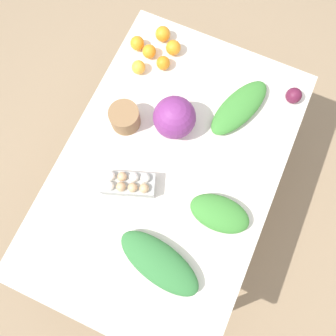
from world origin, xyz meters
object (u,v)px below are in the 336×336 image
Objects in this scene: paper_bag at (125,118)px; greens_bunch_kale at (239,108)px; egg_carton at (128,183)px; beet_root at (294,95)px; orange_1 at (163,63)px; orange_5 at (138,67)px; orange_2 at (137,43)px; greens_bunch_chard at (159,263)px; cabbage_purple at (174,118)px; orange_0 at (149,51)px; orange_3 at (163,34)px; greens_bunch_scallion at (220,214)px; orange_4 at (173,48)px.

paper_bag is 0.52m from greens_bunch_kale.
beet_root is at bearing -147.00° from egg_carton.
orange_1 and orange_5 have the same top height.
orange_2 is (0.65, 0.26, -0.01)m from egg_carton.
greens_bunch_chard is 1.03m from orange_2.
greens_bunch_kale and orange_5 have the same top height.
orange_1 is at bearing -6.50° from paper_bag.
cabbage_purple reaches higher than orange_0.
paper_bag reaches higher than egg_carton.
greens_bunch_chard is at bearing -152.70° from orange_0.
orange_1 is (-0.03, -0.09, -0.00)m from orange_0.
egg_carton is at bearing -162.92° from orange_0.
beet_root is 0.69m from orange_3.
egg_carton is at bearing -151.44° from paper_bag.
paper_bag reaches higher than orange_5.
greens_bunch_chard is 5.66× the size of orange_0.
paper_bag reaches higher than beet_root.
greens_bunch_chard is at bearing -156.45° from orange_3.
greens_bunch_scallion is 0.82m from orange_4.
greens_bunch_kale is (0.49, 0.10, -0.00)m from greens_bunch_scallion.
orange_2 is at bearing 30.41° from greens_bunch_chard.
orange_0 is 0.09m from orange_1.
orange_5 is at bearing 171.62° from orange_3.
orange_4 is at bearing 67.98° from greens_bunch_kale.
orange_1 is at bearing 98.10° from beet_root.
beet_root is (0.42, -0.66, -0.02)m from paper_bag.
orange_0 is at bearing -103.47° from orange_2.
orange_0 is at bearing 78.87° from greens_bunch_kale.
orange_1 is (0.33, -0.04, -0.02)m from paper_bag.
orange_3 is 0.09m from orange_4.
egg_carton reaches higher than greens_bunch_kale.
greens_bunch_kale is 0.43m from orange_4.
beet_root is 0.78m from orange_2.
paper_bag is 2.07× the size of orange_1.
orange_5 is (0.53, 0.20, -0.01)m from egg_carton.
orange_0 is at bearing 45.52° from greens_bunch_scallion.
orange_3 is at bearing 39.49° from greens_bunch_scallion.
cabbage_purple is at bearing -125.42° from orange_5.
greens_bunch_scallion is 3.50× the size of beet_root.
greens_bunch_scallion is at bearing -131.19° from cabbage_purple.
egg_carton reaches higher than orange_3.
greens_bunch_scallion is 3.94× the size of orange_1.
orange_0 is at bearing 169.84° from orange_3.
beet_root is 1.11× the size of orange_0.
orange_2 is at bearing 27.76° from orange_5.
greens_bunch_chard is 0.98m from orange_0.
beet_root is at bearing -52.12° from cabbage_purple.
orange_2 is 1.04× the size of orange_5.
cabbage_purple reaches higher than beet_root.
egg_carton is at bearing -158.94° from orange_5.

